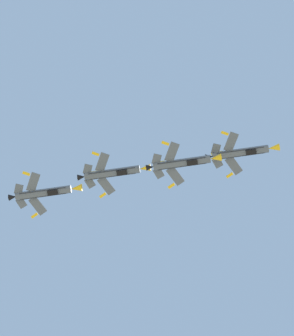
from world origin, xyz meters
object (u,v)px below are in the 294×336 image
fighter_jet_left_wing (183,163)px  fighter_jet_left_outer (45,193)px  fighter_jet_right_wing (113,173)px  fighter_jet_lead (242,152)px

fighter_jet_left_wing → fighter_jet_left_outer: (-29.73, -5.52, 0.39)m
fighter_jet_right_wing → fighter_jet_left_outer: fighter_jet_right_wing is taller
fighter_jet_right_wing → fighter_jet_left_wing: bearing=86.2°
fighter_jet_right_wing → fighter_jet_left_outer: (-14.91, -2.48, -2.24)m
fighter_jet_left_wing → fighter_jet_left_outer: bearing=-94.9°
fighter_jet_left_wing → fighter_jet_right_wing: (-14.82, -3.04, 2.63)m
fighter_jet_left_wing → fighter_jet_right_wing: 15.35m
fighter_jet_lead → fighter_jet_left_outer: size_ratio=1.00×
fighter_jet_lead → fighter_jet_left_wing: (-12.10, -4.19, -3.78)m
fighter_jet_right_wing → fighter_jet_left_outer: bearing=-95.9°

